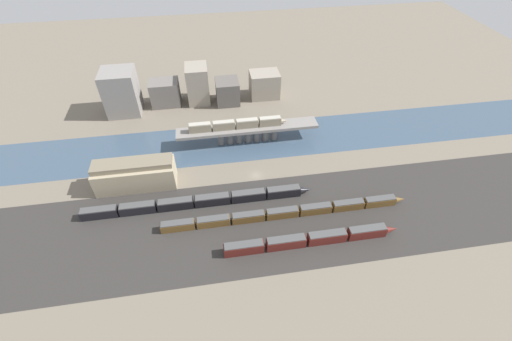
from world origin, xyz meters
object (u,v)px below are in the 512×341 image
train_on_bridge (238,124)px  train_yard_near (311,239)px  warehouse_building (135,174)px  train_yard_mid (286,213)px  train_yard_far (198,201)px

train_on_bridge → train_yard_near: train_on_bridge is taller
warehouse_building → train_on_bridge: bearing=26.9°
train_yard_mid → train_yard_far: 32.04m
train_on_bridge → train_yard_mid: size_ratio=0.49×
train_yard_mid → train_on_bridge: bearing=104.3°
train_yard_near → train_yard_mid: (-5.39, 12.70, -0.35)m
train_yard_near → warehouse_building: bearing=147.8°
warehouse_building → train_yard_far: bearing=-32.2°
train_yard_mid → warehouse_building: bearing=155.5°
train_on_bridge → train_yard_far: bearing=-117.9°
train_on_bridge → train_yard_near: bearing=-73.7°
train_yard_near → train_yard_far: bearing=147.8°
warehouse_building → train_yard_mid: bearing=-24.5°
train_yard_far → warehouse_building: (-22.95, 14.44, 3.60)m
train_yard_near → train_yard_mid: 13.80m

